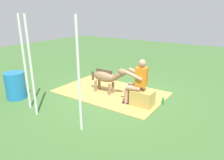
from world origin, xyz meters
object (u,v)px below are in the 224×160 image
Objects in this scene: soda_bottle at (163,101)px; water_barrel at (15,85)px; person_seated at (137,80)px; pony_standing at (106,77)px; tent_pole_left at (79,77)px; tent_pole_mid at (31,68)px; tent_pole_right at (25,64)px; hay_bale at (142,98)px.

soda_bottle is 4.44m from water_barrel.
water_barrel is at bearing 26.52° from person_seated.
pony_standing is 1.91m from soda_bottle.
tent_pole_left is (-2.86, 0.24, 0.85)m from water_barrel.
water_barrel is at bearing 27.88° from soda_bottle.
tent_pole_mid reaches higher than soda_bottle.
pony_standing is 5.59× the size of soda_bottle.
person_seated is 1.64× the size of water_barrel.
soda_bottle is 3.92m from tent_pole_right.
pony_standing is (1.38, -0.20, 0.33)m from hay_bale.
tent_pole_left and tent_pole_right have the same top height.
tent_pole_right is at bearing 37.90° from person_seated.
soda_bottle is at bearing -145.56° from person_seated.
tent_pole_left is 1.00× the size of tent_pole_right.
tent_pole_right reaches higher than hay_bale.
hay_bale is 0.76× the size of water_barrel.
tent_pole_right is at bearing 37.20° from soda_bottle.
pony_standing is at bearing -118.87° from tent_pole_right.
pony_standing is at bearing 6.32° from soda_bottle.
tent_pole_left reaches higher than pony_standing.
tent_pole_left and tent_pole_mid have the same top height.
tent_pole_left is at bearing 110.68° from pony_standing.
person_seated is at bearing -133.62° from tent_pole_mid.
tent_pole_mid reaches higher than water_barrel.
person_seated is 5.54× the size of soda_bottle.
hay_bale is 3.29m from tent_pole_right.
tent_pole_left is (0.59, 1.90, 1.03)m from hay_bale.
water_barrel is (3.45, 1.66, 0.18)m from hay_bale.
person_seated is at bearing 169.57° from pony_standing.
person_seated is at bearing -102.83° from tent_pole_left.
pony_standing is 2.41m from tent_pole_mid.
soda_bottle is at bearing -138.76° from hay_bale.
tent_pole_right is 1.00× the size of tent_pole_mid.
pony_standing reaches higher than water_barrel.
hay_bale is 0.25× the size of tent_pole_right.
tent_pole_mid is at bearing 44.34° from hay_bale.
water_barrel reaches higher than hay_bale.
tent_pole_left is (0.43, 1.88, 0.52)m from person_seated.
tent_pole_left is at bearing 65.45° from soda_bottle.
tent_pole_mid is at bearing 73.19° from pony_standing.
hay_bale is 2.59× the size of soda_bottle.
hay_bale is 0.25× the size of tent_pole_mid.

